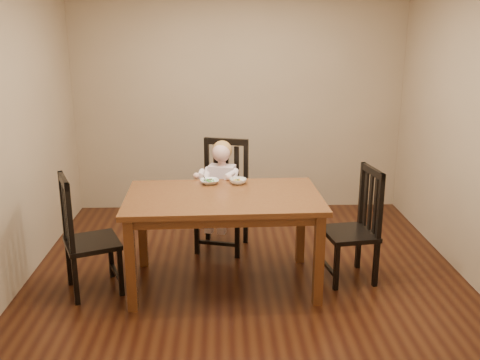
{
  "coord_description": "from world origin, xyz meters",
  "views": [
    {
      "loc": [
        -0.22,
        -4.5,
        2.23
      ],
      "look_at": [
        -0.05,
        0.25,
        0.85
      ],
      "focal_mm": 40.0,
      "sensor_mm": 36.0,
      "label": 1
    }
  ],
  "objects_px": {
    "bowl_veg": "(238,181)",
    "bowl_peas": "(209,182)",
    "toddler": "(222,185)",
    "chair_child": "(223,197)",
    "chair_left": "(85,237)",
    "chair_right": "(355,227)",
    "dining_table": "(224,206)"
  },
  "relations": [
    {
      "from": "bowl_peas",
      "to": "bowl_veg",
      "type": "relative_size",
      "value": 1.07
    },
    {
      "from": "dining_table",
      "to": "chair_left",
      "type": "distance_m",
      "value": 1.2
    },
    {
      "from": "chair_left",
      "to": "chair_right",
      "type": "bearing_deg",
      "value": 71.33
    },
    {
      "from": "chair_child",
      "to": "bowl_peas",
      "type": "distance_m",
      "value": 0.61
    },
    {
      "from": "chair_right",
      "to": "bowl_veg",
      "type": "distance_m",
      "value": 1.13
    },
    {
      "from": "toddler",
      "to": "chair_child",
      "type": "bearing_deg",
      "value": -90.0
    },
    {
      "from": "toddler",
      "to": "chair_left",
      "type": "bearing_deg",
      "value": 52.61
    },
    {
      "from": "dining_table",
      "to": "chair_right",
      "type": "bearing_deg",
      "value": 3.61
    },
    {
      "from": "chair_right",
      "to": "bowl_peas",
      "type": "relative_size",
      "value": 6.2
    },
    {
      "from": "dining_table",
      "to": "bowl_peas",
      "type": "height_order",
      "value": "bowl_peas"
    },
    {
      "from": "chair_child",
      "to": "toddler",
      "type": "bearing_deg",
      "value": 90.0
    },
    {
      "from": "bowl_veg",
      "to": "chair_child",
      "type": "bearing_deg",
      "value": 104.66
    },
    {
      "from": "chair_child",
      "to": "bowl_veg",
      "type": "bearing_deg",
      "value": 119.49
    },
    {
      "from": "dining_table",
      "to": "toddler",
      "type": "height_order",
      "value": "toddler"
    },
    {
      "from": "chair_child",
      "to": "bowl_peas",
      "type": "bearing_deg",
      "value": 91.07
    },
    {
      "from": "bowl_veg",
      "to": "bowl_peas",
      "type": "bearing_deg",
      "value": 177.89
    },
    {
      "from": "bowl_peas",
      "to": "chair_left",
      "type": "bearing_deg",
      "value": -157.09
    },
    {
      "from": "bowl_peas",
      "to": "toddler",
      "type": "bearing_deg",
      "value": 76.37
    },
    {
      "from": "bowl_peas",
      "to": "dining_table",
      "type": "bearing_deg",
      "value": -69.95
    },
    {
      "from": "dining_table",
      "to": "chair_left",
      "type": "bearing_deg",
      "value": -175.21
    },
    {
      "from": "chair_right",
      "to": "toddler",
      "type": "height_order",
      "value": "chair_right"
    },
    {
      "from": "chair_left",
      "to": "toddler",
      "type": "height_order",
      "value": "chair_left"
    },
    {
      "from": "dining_table",
      "to": "toddler",
      "type": "xyz_separation_m",
      "value": [
        -0.02,
        0.8,
        -0.05
      ]
    },
    {
      "from": "chair_child",
      "to": "chair_left",
      "type": "distance_m",
      "value": 1.52
    },
    {
      "from": "chair_right",
      "to": "bowl_peas",
      "type": "distance_m",
      "value": 1.38
    },
    {
      "from": "chair_child",
      "to": "toddler",
      "type": "relative_size",
      "value": 1.89
    },
    {
      "from": "chair_right",
      "to": "toddler",
      "type": "relative_size",
      "value": 1.75
    },
    {
      "from": "bowl_peas",
      "to": "bowl_veg",
      "type": "xyz_separation_m",
      "value": [
        0.26,
        -0.01,
        0.0
      ]
    },
    {
      "from": "chair_child",
      "to": "chair_right",
      "type": "distance_m",
      "value": 1.42
    },
    {
      "from": "dining_table",
      "to": "chair_child",
      "type": "distance_m",
      "value": 0.88
    },
    {
      "from": "dining_table",
      "to": "bowl_peas",
      "type": "bearing_deg",
      "value": 110.05
    },
    {
      "from": "chair_left",
      "to": "bowl_veg",
      "type": "height_order",
      "value": "chair_left"
    }
  ]
}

